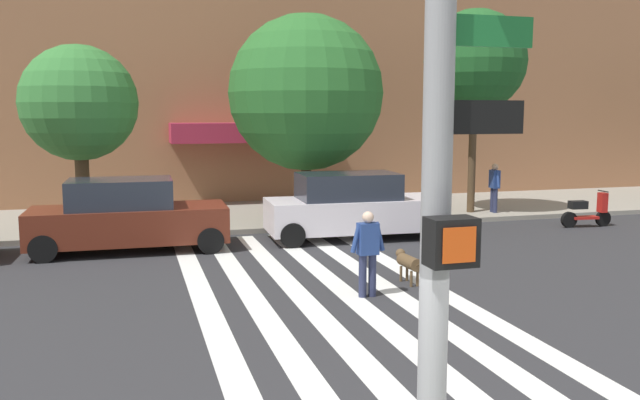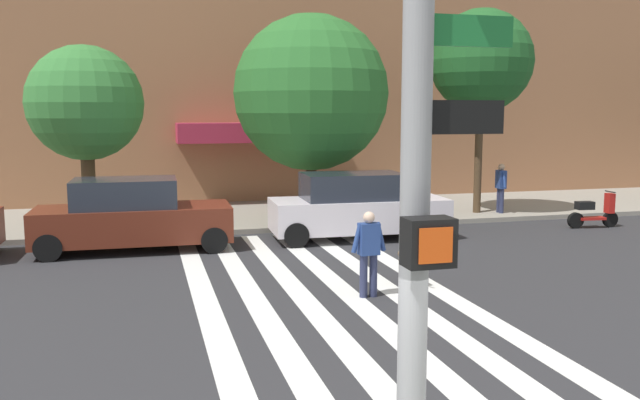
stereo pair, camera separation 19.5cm
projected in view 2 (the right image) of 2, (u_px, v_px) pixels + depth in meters
The scene contains 13 objects.
ground_plane at pixel (269, 309), 11.75m from camera, with size 160.00×160.00×0.00m, color #2B2B2D.
sidewalk_far at pixel (210, 217), 21.62m from camera, with size 80.00×6.00×0.15m, color gray.
crosswalk_stripes at pixel (334, 304), 12.06m from camera, with size 4.95×14.05×0.01m.
traffic_light_pole at pixel (422, 105), 3.77m from camera, with size 0.74×0.46×5.80m.
parked_car_behind_first at pixel (132, 216), 16.65m from camera, with size 4.86×2.03×1.83m.
parked_car_third_in_line at pixel (357, 207), 18.19m from camera, with size 4.88×2.07×1.83m.
parked_scooter at pixel (593, 212), 19.97m from camera, with size 1.63×0.50×1.11m.
street_tree_nearest at pixel (85, 104), 18.48m from camera, with size 3.23×3.23×5.20m.
street_tree_middle at pixel (311, 93), 20.03m from camera, with size 4.73×4.73×6.28m.
street_tree_further at pixel (481, 61), 21.46m from camera, with size 3.35×3.35×6.67m.
pedestrian_dog_walker at pixel (369, 249), 12.41m from camera, with size 0.71×0.26×1.64m.
dog_on_leash at pixel (410, 262), 13.45m from camera, with size 0.30×1.06×0.65m.
pedestrian_bystander at pixel (501, 185), 21.90m from camera, with size 0.27×0.71×1.64m.
Camera 2 is at (-2.08, -3.91, 3.48)m, focal length 37.04 mm.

